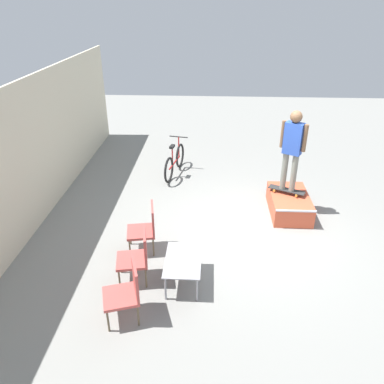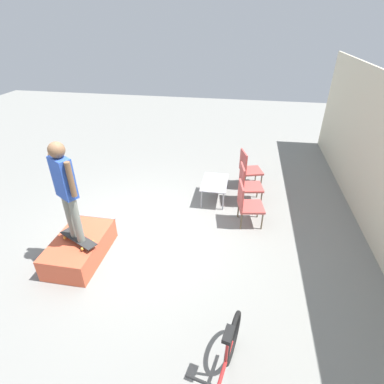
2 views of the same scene
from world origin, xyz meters
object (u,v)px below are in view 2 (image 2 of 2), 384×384
object	(u,v)px
patio_chair_center	(247,183)
person_skater	(65,185)
bicycle	(221,376)
skate_ramp_box	(80,247)
patio_chair_left	(248,167)
patio_chair_right	(247,203)
skateboard_on_ramp	(78,238)
coffee_table	(215,184)

from	to	relation	value
patio_chair_center	person_skater	bearing A→B (deg)	120.82
bicycle	person_skater	bearing A→B (deg)	-112.57
patio_chair_center	skate_ramp_box	bearing A→B (deg)	119.11
patio_chair_left	patio_chair_center	size ratio (longest dim) A/B	1.00
person_skater	patio_chair_right	distance (m)	3.55
skate_ramp_box	skateboard_on_ramp	distance (m)	0.32
skateboard_on_ramp	coffee_table	xyz separation A→B (m)	(-2.58, 2.16, -0.09)
patio_chair_left	patio_chair_center	xyz separation A→B (m)	(0.86, -0.00, 0.00)
person_skater	patio_chair_right	xyz separation A→B (m)	(-1.70, 2.93, -1.07)
person_skater	patio_chair_center	bearing A→B (deg)	71.87
skateboard_on_ramp	patio_chair_center	size ratio (longest dim) A/B	0.85
coffee_table	bicycle	xyz separation A→B (m)	(4.42, 0.56, -0.06)
skate_ramp_box	bicycle	bearing A→B (deg)	55.39
skate_ramp_box	patio_chair_right	xyz separation A→B (m)	(-1.61, 3.00, 0.31)
skate_ramp_box	skateboard_on_ramp	size ratio (longest dim) A/B	1.74
skateboard_on_ramp	patio_chair_center	world-z (taller)	patio_chair_center
skateboard_on_ramp	coffee_table	world-z (taller)	skateboard_on_ramp
skateboard_on_ramp	bicycle	bearing A→B (deg)	-7.94
skate_ramp_box	person_skater	bearing A→B (deg)	38.69
skate_ramp_box	patio_chair_left	xyz separation A→B (m)	(-3.33, 3.01, 0.31)
skate_ramp_box	patio_chair_center	world-z (taller)	patio_chair_center
coffee_table	patio_chair_left	distance (m)	1.15
skate_ramp_box	skateboard_on_ramp	bearing A→B (deg)	38.69
patio_chair_left	bicycle	bearing A→B (deg)	160.06
skateboard_on_ramp	patio_chair_right	distance (m)	3.39
patio_chair_left	coffee_table	bearing A→B (deg)	119.58
patio_chair_center	skateboard_on_ramp	bearing A→B (deg)	120.82
coffee_table	patio_chair_left	bearing A→B (deg)	137.20
person_skater	patio_chair_center	world-z (taller)	person_skater
skate_ramp_box	patio_chair_left	distance (m)	4.50
bicycle	patio_chair_left	bearing A→B (deg)	-170.86
person_skater	patio_chair_right	world-z (taller)	person_skater
skateboard_on_ramp	patio_chair_center	bearing A→B (deg)	67.30
skateboard_on_ramp	patio_chair_center	xyz separation A→B (m)	(-2.57, 2.93, 0.01)
person_skater	bicycle	size ratio (longest dim) A/B	1.05
patio_chair_center	patio_chair_right	world-z (taller)	same
skate_ramp_box	bicycle	world-z (taller)	bicycle
skate_ramp_box	patio_chair_right	distance (m)	3.42
person_skater	coffee_table	size ratio (longest dim) A/B	1.83
coffee_table	bicycle	size ratio (longest dim) A/B	0.58
patio_chair_left	bicycle	size ratio (longest dim) A/B	0.56
coffee_table	skate_ramp_box	bearing A→B (deg)	-41.80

